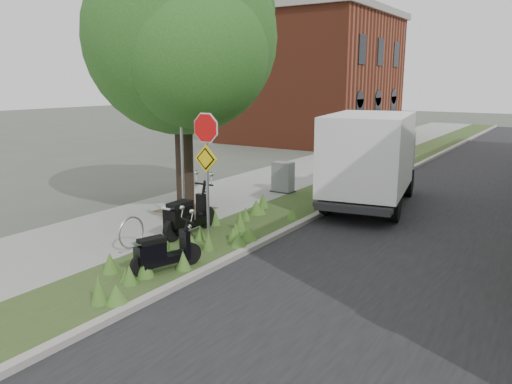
# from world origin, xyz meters

# --- Properties ---
(ground) EXTENTS (120.00, 120.00, 0.00)m
(ground) POSITION_xyz_m (0.00, 0.00, 0.00)
(ground) COLOR #4C5147
(ground) RESTS_ON ground
(sidewalk_near) EXTENTS (3.50, 60.00, 0.12)m
(sidewalk_near) POSITION_xyz_m (-4.25, 10.00, 0.06)
(sidewalk_near) COLOR gray
(sidewalk_near) RESTS_ON ground
(verge) EXTENTS (2.00, 60.00, 0.12)m
(verge) POSITION_xyz_m (-1.50, 10.00, 0.06)
(verge) COLOR #2D441D
(verge) RESTS_ON ground
(kerb_near) EXTENTS (0.20, 60.00, 0.13)m
(kerb_near) POSITION_xyz_m (-0.50, 10.00, 0.07)
(kerb_near) COLOR #9E9991
(kerb_near) RESTS_ON ground
(road) EXTENTS (7.00, 60.00, 0.01)m
(road) POSITION_xyz_m (3.00, 10.00, 0.01)
(road) COLOR black
(road) RESTS_ON ground
(street_tree_main) EXTENTS (6.21, 5.54, 7.66)m
(street_tree_main) POSITION_xyz_m (-4.08, 2.86, 4.80)
(street_tree_main) COLOR black
(street_tree_main) RESTS_ON ground
(bare_post) EXTENTS (0.08, 0.08, 4.00)m
(bare_post) POSITION_xyz_m (-3.20, 1.80, 2.12)
(bare_post) COLOR #A5A8AD
(bare_post) RESTS_ON ground
(bike_hoop) EXTENTS (0.06, 0.78, 0.77)m
(bike_hoop) POSITION_xyz_m (-2.70, -0.60, 0.50)
(bike_hoop) COLOR #A5A8AD
(bike_hoop) RESTS_ON ground
(sign_assembly) EXTENTS (0.94, 0.08, 3.22)m
(sign_assembly) POSITION_xyz_m (-1.40, 0.58, 2.33)
(sign_assembly) COLOR #A5A8AD
(sign_assembly) RESTS_ON ground
(brick_building) EXTENTS (9.40, 10.40, 8.30)m
(brick_building) POSITION_xyz_m (-9.50, 22.00, 4.21)
(brick_building) COLOR brown
(brick_building) RESTS_ON ground
(scooter_near) EXTENTS (0.42, 1.92, 0.91)m
(scooter_near) POSITION_xyz_m (-2.29, 0.79, 0.56)
(scooter_near) COLOR black
(scooter_near) RESTS_ON ground
(scooter_far) EXTENTS (0.67, 1.53, 0.75)m
(scooter_far) POSITION_xyz_m (-1.14, -1.33, 0.49)
(scooter_far) COLOR black
(scooter_far) RESTS_ON ground
(box_truck) EXTENTS (3.10, 5.83, 2.51)m
(box_truck) POSITION_xyz_m (0.31, 6.62, 1.63)
(box_truck) COLOR #262628
(box_truck) RESTS_ON ground
(utility_cabinet) EXTENTS (0.79, 0.54, 1.04)m
(utility_cabinet) POSITION_xyz_m (-2.80, 6.54, 0.62)
(utility_cabinet) COLOR #262628
(utility_cabinet) RESTS_ON ground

